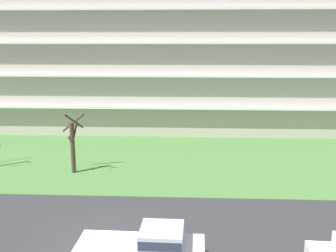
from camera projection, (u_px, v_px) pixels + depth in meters
The scene contains 5 objects.
ground at pixel (109, 245), 19.31m from camera, with size 160.00×160.00×0.00m, color #2D2D30.
grass_lawn_strip at pixel (142, 160), 32.98m from camera, with size 80.00×16.00×0.08m, color #477238.
apartment_building at pixel (156, 42), 45.49m from camera, with size 50.80×14.57×18.77m.
tree_left at pixel (73, 143), 29.29m from camera, with size 1.86×1.89×4.61m.
pickup_silver_near_left at pixel (146, 248), 17.04m from camera, with size 5.45×2.15×1.95m.
Camera 1 is at (3.73, -17.52, 9.63)m, focal length 43.13 mm.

